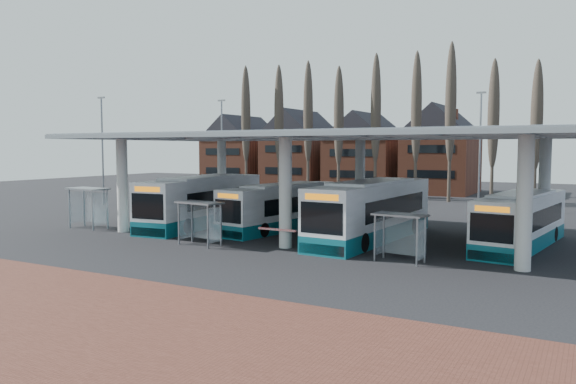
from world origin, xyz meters
The scene contains 16 objects.
ground centered at (0.00, 0.00, 0.00)m, with size 140.00×140.00×0.00m, color black.
brick_strip centered at (0.00, -12.00, 0.01)m, with size 70.00×10.00×0.03m, color brown.
station_canopy centered at (0.00, 8.00, 5.68)m, with size 32.00×16.00×6.34m.
poplar_row centered at (0.00, 33.00, 8.78)m, with size 45.10×1.10×14.50m.
townhouse_row centered at (-15.75, 44.00, 5.94)m, with size 36.80×10.30×12.25m.
lamp_post_a centered at (-18.00, 22.00, 5.34)m, with size 0.80×0.16×10.17m.
lamp_post_b centered at (6.00, 26.00, 5.34)m, with size 0.80×0.16×10.17m.
lamp_post_d centered at (-26.00, 14.00, 5.34)m, with size 0.80×0.16×10.17m.
bus_0 centered at (-9.38, 7.61, 1.63)m, with size 3.76×12.64×3.46m.
bus_1 centered at (-3.47, 8.66, 1.44)m, with size 3.85×11.18×3.05m.
bus_2 centered at (3.21, 7.39, 1.66)m, with size 3.38×12.77×3.51m.
bus_3 centered at (11.27, 8.89, 1.42)m, with size 3.81×11.06×3.01m.
shelter_0 centered at (-15.28, 2.75, 1.98)m, with size 3.07×1.76×2.73m.
shelter_1 centered at (-4.55, 1.00, 1.77)m, with size 2.76×1.63×2.43m.
shelter_2 centered at (6.66, 1.84, 1.68)m, with size 2.61×1.52×2.31m.
barrier centered at (-0.32, 2.27, 0.91)m, with size 2.35×0.66×1.17m.
Camera 1 is at (14.63, -23.97, 5.43)m, focal length 35.00 mm.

